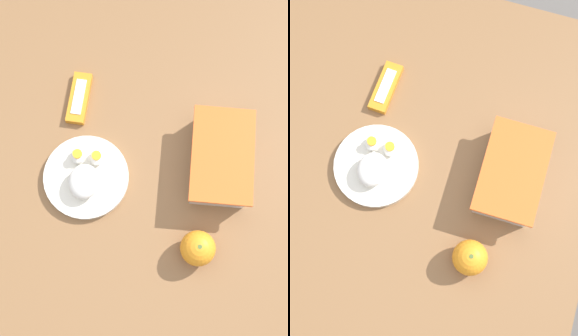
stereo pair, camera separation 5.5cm
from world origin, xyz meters
The scene contains 6 objects.
ground_plane centered at (0.00, 0.00, 0.00)m, with size 10.00×10.00×0.00m, color #66605B.
table centered at (0.00, 0.00, 0.66)m, with size 1.01×0.90×0.76m.
food_container centered at (-0.04, 0.23, 0.80)m, with size 0.23×0.14×0.08m.
orange_fruit centered at (0.17, 0.19, 0.80)m, with size 0.08×0.08×0.08m.
rice_plate centered at (0.02, -0.08, 0.78)m, with size 0.20×0.20×0.06m.
candy_bar centered at (-0.17, -0.12, 0.77)m, with size 0.13×0.05×0.02m.
Camera 2 is at (0.25, 0.13, 1.85)m, focal length 50.00 mm.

